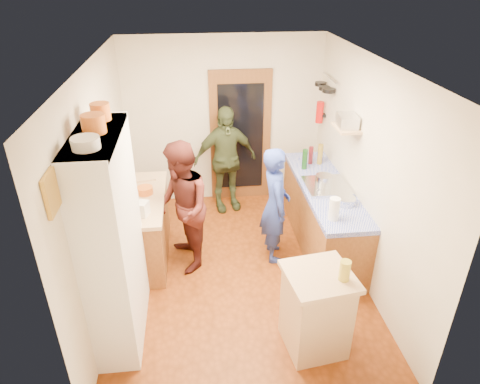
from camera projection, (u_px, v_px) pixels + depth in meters
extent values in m
cube|color=brown|center=(238.00, 271.00, 5.46)|extent=(3.00, 4.00, 0.02)
cube|color=silver|center=(238.00, 61.00, 4.22)|extent=(3.00, 4.00, 0.02)
cube|color=beige|center=(224.00, 122.00, 6.60)|extent=(3.00, 0.02, 2.60)
cube|color=beige|center=(268.00, 304.00, 3.08)|extent=(3.00, 0.02, 2.60)
cube|color=beige|center=(102.00, 186.00, 4.69)|extent=(0.02, 4.00, 2.60)
cube|color=beige|center=(367.00, 173.00, 4.99)|extent=(0.02, 4.00, 2.60)
cube|color=brown|center=(240.00, 137.00, 6.71)|extent=(0.95, 0.06, 2.10)
cube|color=black|center=(241.00, 138.00, 6.68)|extent=(0.70, 0.02, 1.70)
cube|color=white|center=(113.00, 242.00, 4.11)|extent=(0.40, 1.20, 2.20)
cube|color=white|center=(95.00, 136.00, 3.59)|extent=(0.40, 1.14, 0.04)
cylinder|color=white|center=(86.00, 143.00, 3.28)|extent=(0.22, 0.22, 0.09)
cylinder|color=orange|center=(93.00, 124.00, 3.58)|extent=(0.20, 0.20, 0.16)
cylinder|color=orange|center=(100.00, 112.00, 3.87)|extent=(0.18, 0.18, 0.16)
cube|color=brown|center=(142.00, 229.00, 5.53)|extent=(0.60, 1.40, 0.85)
cube|color=tan|center=(139.00, 199.00, 5.32)|extent=(0.64, 1.44, 0.05)
cube|color=white|center=(138.00, 208.00, 4.90)|extent=(0.26, 0.21, 0.17)
cylinder|color=white|center=(132.00, 197.00, 5.12)|extent=(0.19, 0.19, 0.17)
cylinder|color=orange|center=(145.00, 190.00, 5.37)|extent=(0.23, 0.23, 0.09)
cube|color=tan|center=(143.00, 178.00, 5.75)|extent=(0.34, 0.28, 0.02)
cube|color=brown|center=(322.00, 217.00, 5.81)|extent=(0.60, 2.20, 0.84)
cube|color=#0213A7|center=(325.00, 187.00, 5.60)|extent=(0.62, 2.22, 0.06)
cube|color=silver|center=(327.00, 186.00, 5.53)|extent=(0.55, 0.58, 0.04)
cylinder|color=silver|center=(324.00, 180.00, 5.47)|extent=(0.22, 0.22, 0.14)
cylinder|color=#143F14|center=(305.00, 159.00, 5.97)|extent=(0.09, 0.09, 0.29)
cylinder|color=#591419|center=(311.00, 155.00, 6.13)|extent=(0.07, 0.07, 0.26)
cylinder|color=olive|center=(320.00, 154.00, 6.12)|extent=(0.09, 0.09, 0.30)
cylinder|color=white|center=(334.00, 209.00, 4.79)|extent=(0.14, 0.14, 0.27)
cylinder|color=silver|center=(346.00, 201.00, 5.13)|extent=(0.24, 0.24, 0.09)
cube|color=tan|center=(316.00, 313.00, 4.20)|extent=(0.62, 0.62, 0.86)
cube|color=tan|center=(320.00, 276.00, 3.99)|extent=(0.70, 0.70, 0.05)
cube|color=white|center=(313.00, 273.00, 4.02)|extent=(0.39, 0.33, 0.02)
cylinder|color=#AD9E2D|center=(345.00, 270.00, 3.87)|extent=(0.11, 0.11, 0.20)
cylinder|color=silver|center=(330.00, 78.00, 5.96)|extent=(0.02, 0.65, 0.02)
cylinder|color=black|center=(329.00, 90.00, 5.86)|extent=(0.18, 0.18, 0.05)
cylinder|color=black|center=(324.00, 88.00, 6.05)|extent=(0.16, 0.16, 0.05)
cylinder|color=black|center=(321.00, 84.00, 6.22)|extent=(0.17, 0.17, 0.05)
cube|color=tan|center=(346.00, 128.00, 5.18)|extent=(0.26, 0.42, 0.03)
cube|color=silver|center=(347.00, 121.00, 5.14)|extent=(0.24, 0.32, 0.15)
cube|color=black|center=(323.00, 115.00, 6.40)|extent=(0.06, 0.10, 0.04)
cylinder|color=red|center=(320.00, 112.00, 6.37)|extent=(0.11, 0.11, 0.32)
cube|color=gold|center=(51.00, 193.00, 2.98)|extent=(0.03, 0.25, 0.30)
imported|color=navy|center=(278.00, 206.00, 5.37)|extent=(0.37, 0.56, 1.54)
imported|color=#421814|center=(184.00, 206.00, 5.22)|extent=(0.78, 0.92, 1.68)
imported|color=#323D22|center=(226.00, 160.00, 6.48)|extent=(1.04, 0.62, 1.66)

